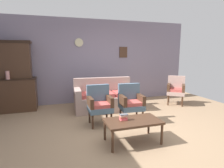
% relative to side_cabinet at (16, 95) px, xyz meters
% --- Properties ---
extents(ground_plane, '(7.68, 7.68, 0.00)m').
position_rel_side_cabinet_xyz_m(ground_plane, '(2.46, -2.25, -0.47)').
color(ground_plane, '#997A5B').
extents(wall_back_with_decor, '(6.40, 0.09, 2.70)m').
position_rel_side_cabinet_xyz_m(wall_back_with_decor, '(2.46, 0.38, 0.89)').
color(wall_back_with_decor, gray).
rests_on(wall_back_with_decor, ground).
extents(side_cabinet, '(1.16, 0.55, 0.93)m').
position_rel_side_cabinet_xyz_m(side_cabinet, '(0.00, 0.00, 0.00)').
color(side_cabinet, '#472D1E').
rests_on(side_cabinet, ground).
extents(cabinet_upper_hutch, '(0.99, 0.38, 1.03)m').
position_rel_side_cabinet_xyz_m(cabinet_upper_hutch, '(0.00, 0.08, 0.98)').
color(cabinet_upper_hutch, '#472D1E').
rests_on(cabinet_upper_hutch, side_cabinet).
extents(vase_on_cabinet, '(0.10, 0.10, 0.23)m').
position_rel_side_cabinet_xyz_m(vase_on_cabinet, '(-0.11, -0.19, 0.58)').
color(vase_on_cabinet, '#D18E8A').
rests_on(vase_on_cabinet, side_cabinet).
extents(floral_couch, '(1.74, 0.88, 0.90)m').
position_rel_side_cabinet_xyz_m(floral_couch, '(2.42, -0.63, -0.14)').
color(floral_couch, tan).
rests_on(floral_couch, ground).
extents(armchair_near_couch_end, '(0.52, 0.49, 0.90)m').
position_rel_side_cabinet_xyz_m(armchair_near_couch_end, '(2.02, -1.69, 0.03)').
color(armchair_near_couch_end, slate).
rests_on(armchair_near_couch_end, ground).
extents(armchair_near_cabinet, '(0.55, 0.52, 0.90)m').
position_rel_side_cabinet_xyz_m(armchair_near_cabinet, '(2.76, -1.76, 0.03)').
color(armchair_near_cabinet, slate).
rests_on(armchair_near_cabinet, ground).
extents(wingback_chair_by_fireplace, '(0.71, 0.71, 0.90)m').
position_rel_side_cabinet_xyz_m(wingback_chair_by_fireplace, '(4.74, -0.77, 0.03)').
color(wingback_chair_by_fireplace, tan).
rests_on(wingback_chair_by_fireplace, ground).
extents(coffee_table, '(1.00, 0.56, 0.42)m').
position_rel_side_cabinet_xyz_m(coffee_table, '(2.39, -2.72, -0.09)').
color(coffee_table, '#472D1E').
rests_on(coffee_table, ground).
extents(book_stack_on_table, '(0.15, 0.11, 0.12)m').
position_rel_side_cabinet_xyz_m(book_stack_on_table, '(2.23, -2.66, 0.01)').
color(book_stack_on_table, '#E75E5C').
rests_on(book_stack_on_table, coffee_table).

